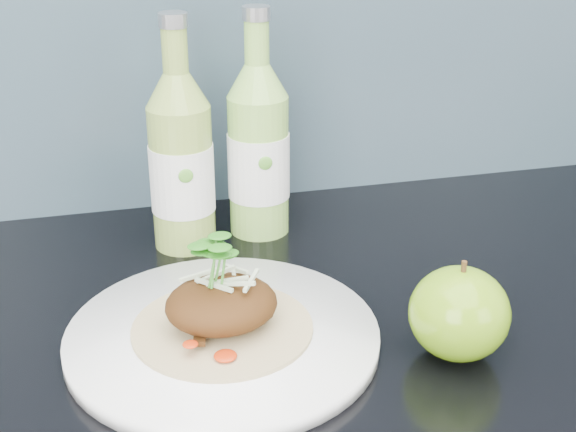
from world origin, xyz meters
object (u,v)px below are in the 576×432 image
Objects in this scene: cider_bottle_left at (181,162)px; cider_bottle_right at (258,151)px; green_apple at (459,313)px; dinner_plate at (223,337)px.

cider_bottle_left is 0.10m from cider_bottle_right.
cider_bottle_left reaches higher than green_apple.
dinner_plate is 0.22m from green_apple.
cider_bottle_left is at bearing -173.24° from cider_bottle_right.
green_apple reaches higher than dinner_plate.
green_apple is 0.37m from cider_bottle_left.
cider_bottle_left is at bearing 125.88° from green_apple.
dinner_plate is 1.31× the size of cider_bottle_right.
cider_bottle_left is at bearing 91.30° from dinner_plate.
cider_bottle_left is 1.00× the size of cider_bottle_right.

